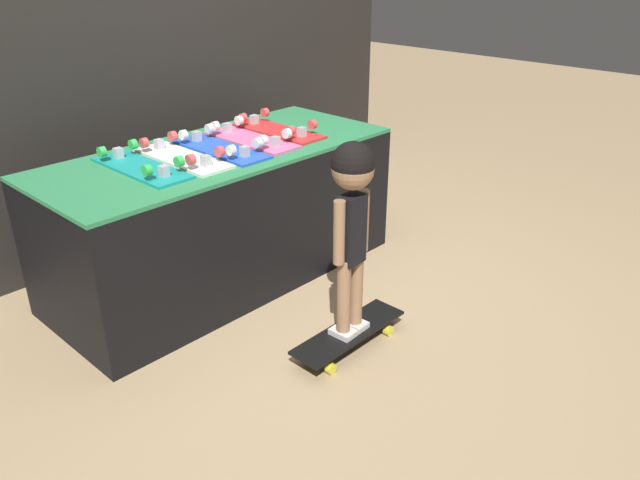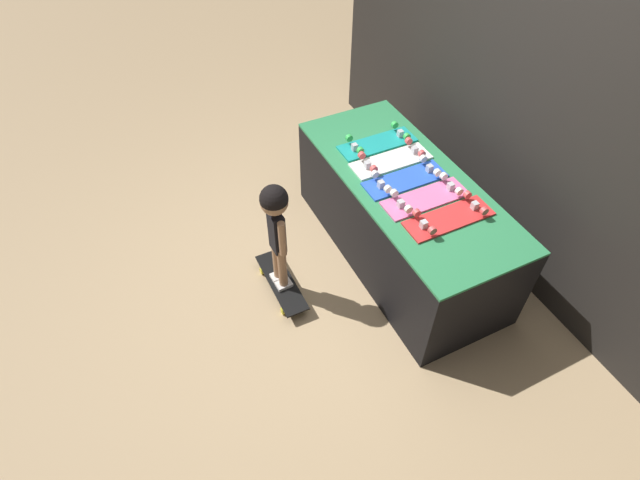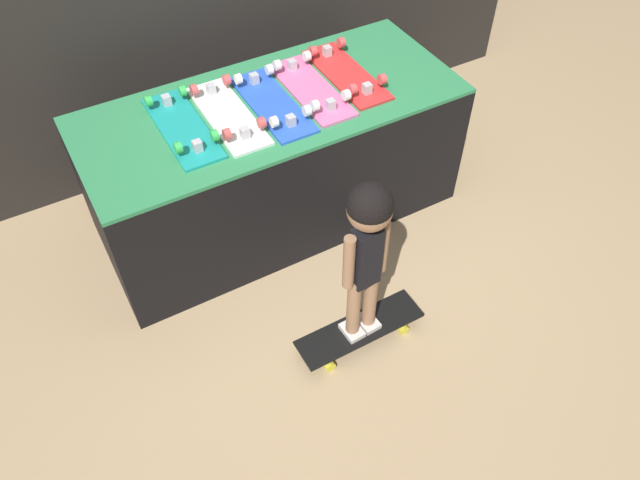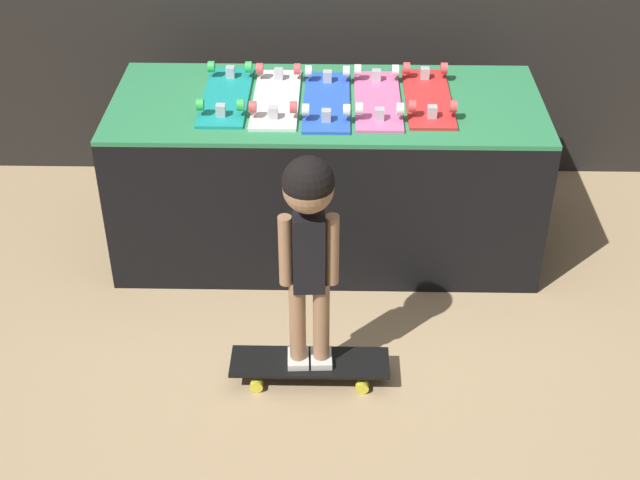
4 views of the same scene
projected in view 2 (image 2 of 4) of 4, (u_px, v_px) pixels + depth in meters
The scene contains 10 objects.
ground_plane at pixel (336, 274), 3.90m from camera, with size 16.00×16.00×0.00m, color tan.
back_wall at pixel (510, 96), 3.40m from camera, with size 4.28×0.10×2.44m.
display_rack at pixel (401, 218), 3.79m from camera, with size 1.94×0.82×0.76m.
skateboard_teal_on_rack at pixel (378, 143), 3.78m from camera, with size 0.20×0.61×0.09m.
skateboard_white_on_rack at pixel (391, 160), 3.64m from camera, with size 0.20×0.61×0.09m.
skateboard_blue_on_rack at pixel (405, 179), 3.49m from camera, with size 0.20×0.61×0.09m.
skateboard_pink_on_rack at pixel (426, 197), 3.36m from camera, with size 0.20×0.61×0.09m.
skateboard_red_on_rack at pixel (449, 217), 3.23m from camera, with size 0.20×0.61×0.09m.
skateboard_on_floor at pixel (281, 283), 3.75m from camera, with size 0.63×0.18×0.09m.
child at pixel (276, 220), 3.27m from camera, with size 0.22×0.19×0.92m.
Camera 2 is at (2.17, -1.20, 3.03)m, focal length 28.00 mm.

